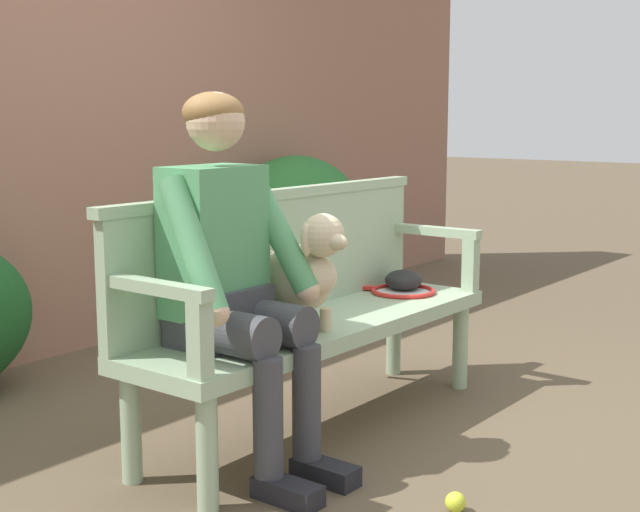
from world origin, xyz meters
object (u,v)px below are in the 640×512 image
Objects in this scene: tennis_ball at (455,502)px; tennis_racket at (397,291)px; garden_bench at (320,333)px; baseball_glove at (404,280)px; person_seated at (231,268)px; dog_on_bench at (304,271)px.

tennis_racket is at bearing 41.34° from tennis_ball.
baseball_glove reaches higher than garden_bench.
person_seated is 5.98× the size of baseball_glove.
dog_on_bench is (-0.19, -0.07, 0.28)m from garden_bench.
tennis_racket reaches higher than tennis_ball.
dog_on_bench is (0.33, -0.06, -0.05)m from person_seated.
garden_bench is 3.97× the size of dog_on_bench.
person_seated is 1.23m from baseball_glove.
baseball_glove is at bearing 3.15° from person_seated.
person_seated is (-0.51, -0.01, 0.33)m from garden_bench.
baseball_glove is (0.88, 0.13, -0.18)m from dog_on_bench.
person_seated is at bearing 169.77° from dog_on_bench.
dog_on_bench is 2.04× the size of baseball_glove.
dog_on_bench reaches higher than tennis_racket.
baseball_glove is at bearing 39.73° from tennis_ball.
garden_bench reaches higher than tennis_ball.
tennis_racket reaches higher than garden_bench.
person_seated is 1.16m from tennis_racket.
tennis_ball is (-0.34, -0.81, -0.35)m from garden_bench.
dog_on_bench is 0.99m from tennis_ball.
person_seated reaches higher than tennis_racket.
dog_on_bench reaches higher than baseball_glove.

